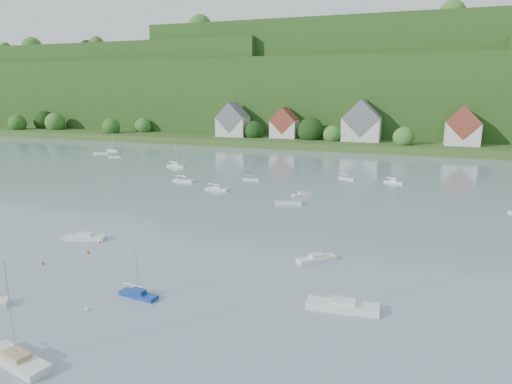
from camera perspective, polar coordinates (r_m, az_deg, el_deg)
far_shore_strip at (r=214.95m, az=12.19°, el=6.37°), size 600.00×60.00×3.00m
forested_ridge at (r=281.69m, az=14.47°, el=12.13°), size 620.00×181.22×69.89m
village_building_0 at (r=216.16m, az=-2.96°, el=8.82°), size 14.00×10.40×16.00m
village_building_1 at (r=209.74m, az=3.64°, el=8.47°), size 12.00×9.36×14.00m
village_building_2 at (r=201.65m, az=13.25°, el=8.40°), size 16.00×11.44×18.00m
village_building_3 at (r=199.00m, az=24.75°, el=7.26°), size 13.00×10.40×15.50m
near_sailboat_1 at (r=59.02m, az=-14.71°, el=-12.41°), size 5.37×2.13×7.05m
near_sailboat_2 at (r=50.28m, az=-28.07°, el=-18.23°), size 8.07×3.82×10.51m
near_sailboat_3 at (r=68.67m, az=7.69°, el=-8.35°), size 5.63×5.46×8.27m
near_sailboat_4 at (r=55.10m, az=10.92°, el=-13.97°), size 8.53×3.03×11.30m
near_sailboat_6 at (r=82.63m, az=-20.90°, el=-5.37°), size 7.15×3.88×9.30m
mooring_buoy_0 at (r=74.19m, az=-25.46°, el=-8.27°), size 0.46×0.46×0.46m
mooring_buoy_1 at (r=57.79m, az=-20.63°, el=-13.87°), size 0.48×0.48×0.48m
mooring_buoy_3 at (r=80.35m, az=-19.17°, el=-6.10°), size 0.38×0.38×0.38m
mooring_buoy_5 at (r=76.15m, az=-20.55°, el=-7.27°), size 0.49×0.49×0.49m
far_sailboat_cluster at (r=131.72m, az=11.37°, el=1.85°), size 199.10×62.89×8.71m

